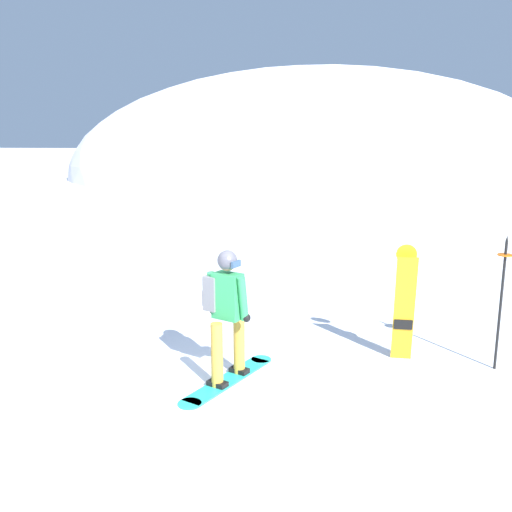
{
  "coord_description": "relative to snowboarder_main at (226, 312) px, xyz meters",
  "views": [
    {
      "loc": [
        1.57,
        -5.83,
        3.06
      ],
      "look_at": [
        0.08,
        3.61,
        1.0
      ],
      "focal_mm": 38.56,
      "sensor_mm": 36.0,
      "label": 1
    }
  ],
  "objects": [
    {
      "name": "piste_marker_near",
      "position": [
        3.51,
        0.92,
        0.13
      ],
      "size": [
        0.2,
        0.2,
        1.84
      ],
      "color": "black",
      "rests_on": "ground"
    },
    {
      "name": "ground_plane",
      "position": [
        -0.17,
        -0.62,
        -0.92
      ],
      "size": [
        300.0,
        300.0,
        0.0
      ],
      "primitive_type": "plane",
      "color": "white"
    },
    {
      "name": "snowboarder_main",
      "position": [
        0.0,
        0.0,
        0.0
      ],
      "size": [
        0.92,
        1.7,
        1.71
      ],
      "color": "#23B7A3",
      "rests_on": "ground"
    },
    {
      "name": "ridge_peak_main",
      "position": [
        -0.9,
        38.86,
        -0.92
      ],
      "size": [
        39.11,
        35.2,
        16.79
      ],
      "color": "white",
      "rests_on": "ground"
    },
    {
      "name": "spare_snowboard",
      "position": [
        2.29,
        1.02,
        -0.08
      ],
      "size": [
        0.28,
        0.24,
        1.65
      ],
      "color": "orange",
      "rests_on": "ground"
    }
  ]
}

